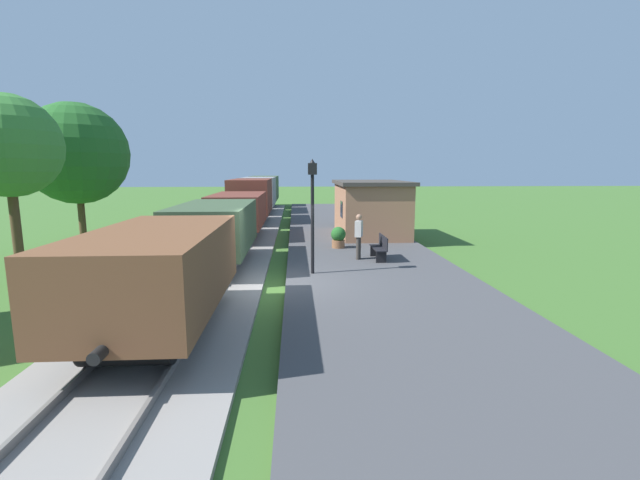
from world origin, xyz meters
TOP-DOWN VIEW (x-y plane):
  - ground_plane at (0.00, 0.00)m, footprint 160.00×160.00m
  - platform_slab at (3.20, 0.00)m, footprint 6.00×60.00m
  - track_ballast at (-2.40, 0.00)m, footprint 3.80×60.00m
  - rail_near at (-1.68, 0.00)m, footprint 0.07×60.00m
  - rail_far at (-3.12, 0.00)m, footprint 0.07×60.00m
  - freight_train at (-2.40, 14.05)m, footprint 2.50×39.20m
  - station_hut at (4.40, 9.51)m, footprint 3.50×5.80m
  - bench_near_hut at (3.69, 3.15)m, footprint 0.42×1.50m
  - bench_down_platform at (3.69, 13.63)m, footprint 0.42×1.50m
  - person_waiting at (2.89, 3.26)m, footprint 0.35×0.44m
  - potted_planter at (2.36, 5.69)m, footprint 0.64×0.64m
  - lamp_post_near at (1.06, 1.07)m, footprint 0.28×0.28m
  - tree_trackside_mid at (-8.02, 0.87)m, footprint 3.06×3.06m
  - tree_trackside_far at (-8.59, 6.19)m, footprint 4.19×4.19m

SIDE VIEW (x-z plane):
  - ground_plane at x=0.00m, z-range 0.00..0.00m
  - track_ballast at x=-2.40m, z-range 0.00..0.12m
  - platform_slab at x=3.20m, z-range 0.00..0.25m
  - rail_near at x=-1.68m, z-range 0.12..0.26m
  - rail_far at x=-3.12m, z-range 0.12..0.26m
  - bench_near_hut at x=3.69m, z-range 0.27..1.18m
  - bench_down_platform at x=3.69m, z-range 0.27..1.18m
  - potted_planter at x=2.36m, z-range 0.26..1.18m
  - person_waiting at x=2.89m, z-range 0.33..2.04m
  - freight_train at x=-2.40m, z-range 0.19..2.91m
  - station_hut at x=4.40m, z-range 0.26..3.04m
  - lamp_post_near at x=1.06m, z-range 0.95..4.65m
  - tree_trackside_far at x=-8.59m, z-range 1.08..7.43m
  - tree_trackside_mid at x=-8.02m, z-range 1.37..7.20m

